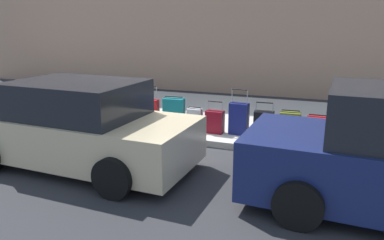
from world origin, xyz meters
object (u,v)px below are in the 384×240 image
suitcase_olive_2 (290,126)px  fire_hydrant (98,103)px  suitcase_navy_4 (239,119)px  suitcase_olive_9 (130,108)px  suitcase_teal_0 (343,133)px  suitcase_red_8 (150,113)px  suitcase_black_3 (264,124)px  bollard_post (71,104)px  suitcase_red_1 (317,129)px  suitcase_maroon_5 (215,122)px  parked_car_beige_1 (79,127)px  suitcase_teal_7 (174,113)px  suitcase_silver_6 (195,119)px

suitcase_olive_2 → fire_hydrant: size_ratio=0.77×
suitcase_navy_4 → suitcase_olive_9: suitcase_olive_9 is taller
suitcase_teal_0 → fire_hydrant: 5.78m
suitcase_red_8 → suitcase_black_3: bearing=-177.9°
suitcase_olive_2 → bollard_post: (5.44, 0.23, 0.11)m
suitcase_red_1 → fire_hydrant: bearing=0.7°
suitcase_teal_0 → suitcase_olive_2: (1.06, -0.06, 0.03)m
suitcase_maroon_5 → parked_car_beige_1: size_ratio=0.17×
fire_hydrant → parked_car_beige_1: 2.75m
suitcase_red_1 → parked_car_beige_1: size_ratio=0.14×
suitcase_maroon_5 → fire_hydrant: bearing=-1.0°
suitcase_navy_4 → fire_hydrant: suitcase_navy_4 is taller
suitcase_navy_4 → fire_hydrant: 3.63m
suitcase_black_3 → suitcase_teal_7: suitcase_black_3 is taller
suitcase_silver_6 → fire_hydrant: fire_hydrant is taller
suitcase_red_1 → bollard_post: (5.98, 0.21, 0.13)m
suitcase_olive_2 → suitcase_navy_4: suitcase_navy_4 is taller
suitcase_silver_6 → suitcase_navy_4: bearing=-178.0°
suitcase_teal_7 → suitcase_olive_9: bearing=1.7°
suitcase_teal_7 → suitcase_red_8: suitcase_red_8 is taller
suitcase_black_3 → fire_hydrant: (4.17, 0.07, 0.15)m
suitcase_navy_4 → bollard_post: 4.35m
suitcase_red_8 → fire_hydrant: bearing=-1.3°
bollard_post → parked_car_beige_1: parked_car_beige_1 is taller
suitcase_teal_7 → suitcase_red_1: bearing=180.0°
suitcase_black_3 → suitcase_olive_9: 3.28m
suitcase_silver_6 → suitcase_teal_7: 0.56m
parked_car_beige_1 → suitcase_teal_0: bearing=-151.4°
suitcase_navy_4 → parked_car_beige_1: size_ratio=0.24×
bollard_post → suitcase_red_1: bearing=-178.0°
suitcase_maroon_5 → suitcase_teal_7: bearing=-6.6°
suitcase_teal_0 → suitcase_red_8: (4.30, 0.05, 0.06)m
suitcase_olive_2 → suitcase_maroon_5: (1.62, 0.13, -0.04)m
suitcase_red_1 → suitcase_olive_2: size_ratio=0.92×
suitcase_red_1 → suitcase_silver_6: (2.66, 0.07, -0.01)m
suitcase_olive_2 → bollard_post: 5.44m
suitcase_black_3 → suitcase_red_8: 2.69m
suitcase_silver_6 → suitcase_red_8: suitcase_red_8 is taller
suitcase_maroon_5 → suitcase_silver_6: (0.49, -0.05, -0.00)m
parked_car_beige_1 → bollard_post: bearing=-48.7°
suitcase_olive_2 → suitcase_black_3: (0.55, 0.01, -0.01)m
suitcase_teal_0 → suitcase_black_3: size_ratio=0.76×
fire_hydrant → suitcase_olive_2: bearing=-179.1°
suitcase_red_1 → suitcase_black_3: 1.10m
suitcase_olive_9 → bollard_post: bearing=6.3°
suitcase_red_1 → suitcase_black_3: size_ratio=0.77×
suitcase_maroon_5 → bollard_post: bollard_post is taller
suitcase_maroon_5 → suitcase_navy_4: bearing=-171.0°
suitcase_red_8 → bollard_post: 2.20m
suitcase_olive_2 → suitcase_maroon_5: bearing=4.7°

